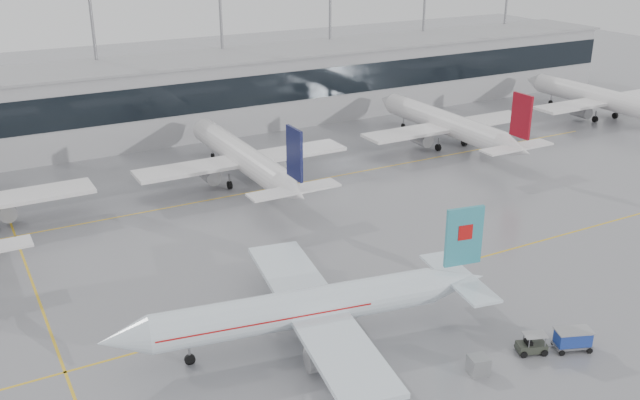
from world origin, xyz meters
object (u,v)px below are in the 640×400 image
gse_unit (478,365)px  air_canada_jet (313,307)px  baggage_cart (573,338)px  baggage_tug (531,346)px

gse_unit → air_canada_jet: bearing=144.7°
air_canada_jet → baggage_cart: size_ratio=9.95×
air_canada_jet → gse_unit: (9.35, -10.55, -2.54)m
baggage_cart → gse_unit: bearing=-166.1°
baggage_tug → air_canada_jet: bearing=166.8°
air_canada_jet → gse_unit: bearing=141.1°
baggage_cart → gse_unit: baggage_cart is taller
baggage_tug → gse_unit: bearing=-157.6°
baggage_tug → gse_unit: (-5.84, -0.12, 0.15)m
air_canada_jet → baggage_tug: size_ratio=9.38×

